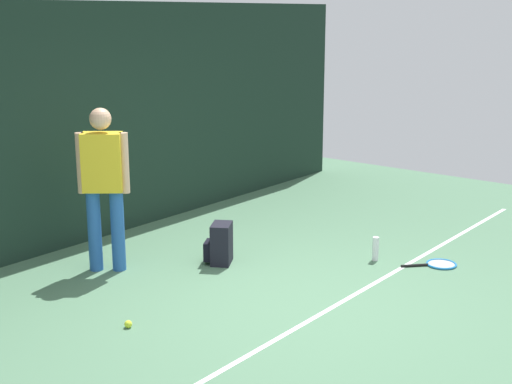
{
  "coord_description": "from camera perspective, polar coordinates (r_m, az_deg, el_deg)",
  "views": [
    {
      "loc": [
        -5.07,
        -3.65,
        2.62
      ],
      "look_at": [
        0.0,
        0.4,
        1.0
      ],
      "focal_mm": 50.61,
      "sensor_mm": 36.0,
      "label": 1
    }
  ],
  "objects": [
    {
      "name": "ground_plane",
      "position": [
        6.77,
        2.68,
        -8.75
      ],
      "size": [
        12.0,
        12.0,
        0.0
      ],
      "primitive_type": "plane",
      "color": "#4C7556"
    },
    {
      "name": "back_fence",
      "position": [
        8.45,
        -13.96,
        5.13
      ],
      "size": [
        10.0,
        0.1,
        2.75
      ],
      "primitive_type": "cube",
      "color": "#192D23",
      "rests_on": "ground"
    },
    {
      "name": "court_line",
      "position": [
        6.58,
        5.3,
        -9.48
      ],
      "size": [
        9.0,
        0.05,
        0.0
      ],
      "primitive_type": "cube",
      "color": "white",
      "rests_on": "ground"
    },
    {
      "name": "tennis_player",
      "position": [
        7.49,
        -11.96,
        0.95
      ],
      "size": [
        0.42,
        0.45,
        1.7
      ],
      "rotation": [
        0.0,
        0.0,
        2.26
      ],
      "color": "#2659A5",
      "rests_on": "ground"
    },
    {
      "name": "tennis_racket",
      "position": [
        7.96,
        14.25,
        -5.56
      ],
      "size": [
        0.57,
        0.55,
        0.03
      ],
      "rotation": [
        0.0,
        0.0,
        5.54
      ],
      "color": "black",
      "rests_on": "ground"
    },
    {
      "name": "backpack",
      "position": [
        7.73,
        -2.86,
        -4.15
      ],
      "size": [
        0.37,
        0.37,
        0.44
      ],
      "rotation": [
        0.0,
        0.0,
        3.68
      ],
      "color": "black",
      "rests_on": "ground"
    },
    {
      "name": "tennis_ball_near_player",
      "position": [
        6.35,
        -10.07,
        -10.24
      ],
      "size": [
        0.07,
        0.07,
        0.07
      ],
      "primitive_type": "sphere",
      "color": "#CCE033",
      "rests_on": "ground"
    },
    {
      "name": "water_bottle",
      "position": [
        7.94,
        9.43,
        -4.45
      ],
      "size": [
        0.07,
        0.07,
        0.26
      ],
      "primitive_type": "cylinder",
      "color": "white",
      "rests_on": "ground"
    }
  ]
}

